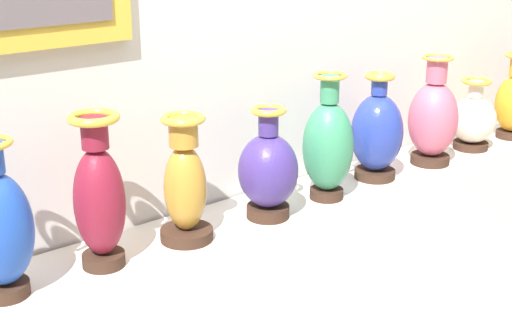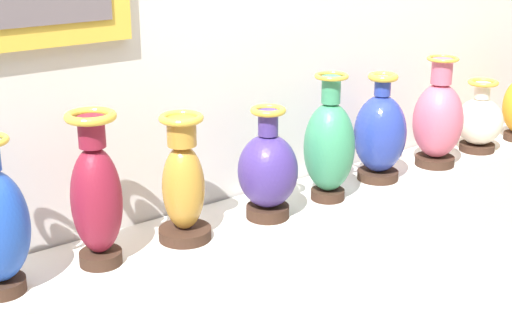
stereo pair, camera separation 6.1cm
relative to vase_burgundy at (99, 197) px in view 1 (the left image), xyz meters
The scene contains 7 objects.
vase_burgundy is the anchor object (origin of this frame).
vase_ochre 0.27m from the vase_burgundy, ahead, with size 0.15×0.15×0.38m.
vase_indigo 0.56m from the vase_burgundy, ahead, with size 0.19×0.19×0.36m.
vase_jade 0.82m from the vase_burgundy, ahead, with size 0.17×0.17×0.43m.
vase_cobalt 1.09m from the vase_burgundy, ahead, with size 0.19×0.19×0.39m.
vase_rose 1.38m from the vase_burgundy, ahead, with size 0.19×0.19×0.41m.
vase_ivory 1.66m from the vase_burgundy, ahead, with size 0.19×0.19×0.29m.
Camera 1 is at (-1.36, -1.67, 1.75)m, focal length 51.25 mm.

